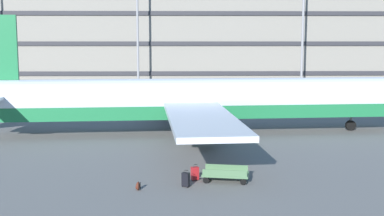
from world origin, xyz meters
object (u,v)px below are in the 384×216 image
object	(u,v)px
airliner	(196,101)
baggage_cart	(225,174)
suitcase_scuffed	(186,179)
suitcase_large	(195,173)
backpack_purple	(138,186)

from	to	relation	value
airliner	baggage_cart	bearing A→B (deg)	-85.09
airliner	suitcase_scuffed	bearing A→B (deg)	-93.51
suitcase_large	backpack_purple	bearing A→B (deg)	-149.51
suitcase_scuffed	backpack_purple	size ratio (longest dim) A/B	1.83
suitcase_scuffed	baggage_cart	xyz separation A→B (m)	(2.26, 1.06, -0.00)
backpack_purple	suitcase_scuffed	bearing A→B (deg)	11.41
airliner	backpack_purple	xyz separation A→B (m)	(-3.54, -16.46, -2.60)
airliner	suitcase_scuffed	xyz separation A→B (m)	(-0.98, -15.94, -2.39)
suitcase_large	baggage_cart	world-z (taller)	suitcase_large
suitcase_scuffed	suitcase_large	distance (m)	1.41
airliner	baggage_cart	xyz separation A→B (m)	(1.28, -14.88, -2.39)
airliner	suitcase_large	distance (m)	14.84
suitcase_scuffed	baggage_cart	distance (m)	2.49
suitcase_large	baggage_cart	size ratio (longest dim) A/B	0.28
airliner	suitcase_scuffed	size ratio (longest dim) A/B	44.45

